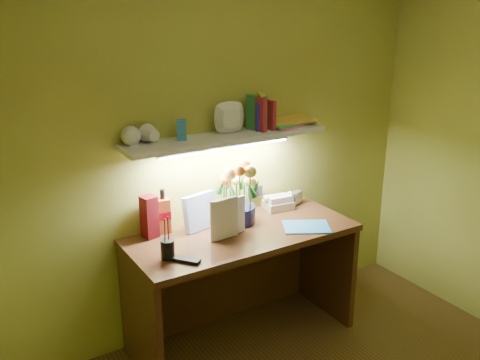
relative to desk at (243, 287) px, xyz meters
name	(u,v)px	position (x,y,z in m)	size (l,w,h in m)	color
desk	(243,287)	(0.00, 0.00, 0.00)	(1.40, 0.60, 0.75)	#3D2310
flower_bouquet	(238,194)	(0.05, 0.14, 0.57)	(0.24, 0.24, 0.38)	#0F103E
telephone	(278,201)	(0.40, 0.20, 0.43)	(0.18, 0.14, 0.11)	beige
desk_clock	(296,198)	(0.56, 0.21, 0.42)	(0.09, 0.04, 0.09)	silver
whisky_bottle	(163,211)	(-0.41, 0.24, 0.51)	(0.07, 0.07, 0.27)	#B25023
whisky_box	(149,217)	(-0.50, 0.22, 0.50)	(0.08, 0.08, 0.26)	#600C12
pen_cup	(167,243)	(-0.53, -0.09, 0.47)	(0.08, 0.08, 0.18)	black
art_card	(200,212)	(-0.20, 0.18, 0.49)	(0.22, 0.04, 0.22)	white
tv_remote	(184,260)	(-0.47, -0.17, 0.38)	(0.05, 0.18, 0.02)	black
blue_folder	(306,227)	(0.37, -0.15, 0.38)	(0.28, 0.21, 0.01)	#3484C0
desk_book_a	(210,222)	(-0.24, -0.03, 0.50)	(0.19, 0.02, 0.25)	silver
desk_book_b	(222,220)	(-0.15, -0.01, 0.49)	(0.17, 0.02, 0.23)	white
wall_shelf	(234,130)	(0.05, 0.19, 0.96)	(1.32, 0.34, 0.25)	white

